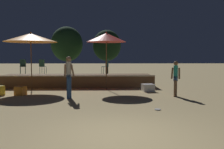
# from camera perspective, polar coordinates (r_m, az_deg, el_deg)

# --- Properties ---
(ground_plane) EXTENTS (120.00, 120.00, 0.00)m
(ground_plane) POSITION_cam_1_polar(r_m,az_deg,el_deg) (5.93, 1.82, -14.08)
(ground_plane) COLOR tan
(wooden_deck) EXTENTS (9.31, 2.50, 0.77)m
(wooden_deck) POSITION_cam_1_polar(r_m,az_deg,el_deg) (15.82, -7.92, -1.36)
(wooden_deck) COLOR brown
(wooden_deck) RESTS_ON ground
(patio_umbrella_0) EXTENTS (2.90, 2.90, 3.20)m
(patio_umbrella_0) POSITION_cam_1_polar(r_m,az_deg,el_deg) (14.55, -18.09, 8.00)
(patio_umbrella_0) COLOR brown
(patio_umbrella_0) RESTS_ON ground
(patio_umbrella_1) EXTENTS (2.19, 2.19, 3.22)m
(patio_umbrella_1) POSITION_cam_1_polar(r_m,az_deg,el_deg) (13.90, -1.30, 8.43)
(patio_umbrella_1) COLOR brown
(patio_umbrella_1) RESTS_ON ground
(cube_seat_0) EXTENTS (0.52, 0.52, 0.42)m
(cube_seat_0) POSITION_cam_1_polar(r_m,az_deg,el_deg) (12.76, -20.17, -3.49)
(cube_seat_0) COLOR orange
(cube_seat_0) RESTS_ON ground
(cube_seat_3) EXTENTS (0.69, 0.69, 0.39)m
(cube_seat_3) POSITION_cam_1_polar(r_m,az_deg,el_deg) (13.41, 8.22, -3.00)
(cube_seat_3) COLOR white
(cube_seat_3) RESTS_ON ground
(person_0) EXTENTS (0.42, 0.28, 1.65)m
(person_0) POSITION_cam_1_polar(r_m,az_deg,el_deg) (11.86, 14.34, -0.69)
(person_0) COLOR brown
(person_0) RESTS_ON ground
(person_1) EXTENTS (0.51, 0.30, 1.86)m
(person_1) POSITION_cam_1_polar(r_m,az_deg,el_deg) (11.11, -9.83, -0.13)
(person_1) COLOR #2D4C7F
(person_1) RESTS_ON ground
(bistro_chair_0) EXTENTS (0.42, 0.42, 0.90)m
(bistro_chair_0) POSITION_cam_1_polar(r_m,az_deg,el_deg) (16.71, -19.71, 2.05)
(bistro_chair_0) COLOR #1E4C47
(bistro_chair_0) RESTS_ON wooden_deck
(bistro_chair_1) EXTENTS (0.44, 0.44, 0.90)m
(bistro_chair_1) POSITION_cam_1_polar(r_m,az_deg,el_deg) (15.78, -1.36, 2.18)
(bistro_chair_1) COLOR #1E4C47
(bistro_chair_1) RESTS_ON wooden_deck
(bistro_chair_2) EXTENTS (0.41, 0.42, 0.90)m
(bistro_chair_2) POSITION_cam_1_polar(r_m,az_deg,el_deg) (16.25, -15.63, 2.09)
(bistro_chair_2) COLOR #1E4C47
(bistro_chair_2) RESTS_ON wooden_deck
(frisbee_disc) EXTENTS (0.22, 0.22, 0.03)m
(frisbee_disc) POSITION_cam_1_polar(r_m,az_deg,el_deg) (8.87, 10.37, -7.86)
(frisbee_disc) COLOR white
(frisbee_disc) RESTS_ON ground
(background_tree_1) EXTENTS (3.21, 3.21, 4.88)m
(background_tree_1) POSITION_cam_1_polar(r_m,az_deg,el_deg) (26.01, -10.28, 6.85)
(background_tree_1) COLOR #3D2B1C
(background_tree_1) RESTS_ON ground
(background_tree_2) EXTENTS (2.79, 2.79, 4.48)m
(background_tree_2) POSITION_cam_1_polar(r_m,az_deg,el_deg) (25.06, -1.18, 6.62)
(background_tree_2) COLOR #3D2B1C
(background_tree_2) RESTS_ON ground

